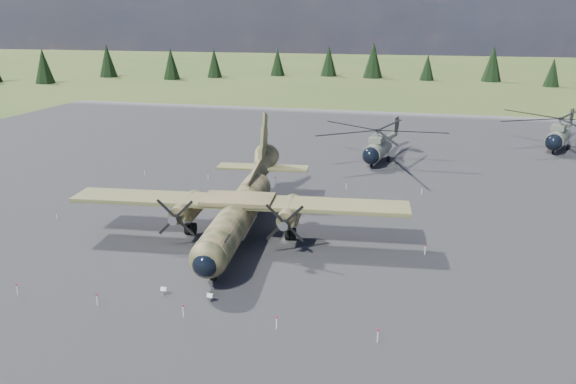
# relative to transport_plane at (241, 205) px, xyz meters

# --- Properties ---
(ground) EXTENTS (500.00, 500.00, 0.00)m
(ground) POSITION_rel_transport_plane_xyz_m (-1.13, -0.60, -2.66)
(ground) COLOR #525B28
(ground) RESTS_ON ground
(apron) EXTENTS (120.00, 120.00, 0.04)m
(apron) POSITION_rel_transport_plane_xyz_m (-1.13, 9.40, -2.66)
(apron) COLOR #58575C
(apron) RESTS_ON ground
(transport_plane) EXTENTS (28.15, 25.46, 9.26)m
(transport_plane) POSITION_rel_transport_plane_xyz_m (0.00, 0.00, 0.00)
(transport_plane) COLOR #2E361D
(transport_plane) RESTS_ON ground
(helicopter_near) EXTENTS (19.80, 21.56, 4.42)m
(helicopter_near) POSITION_rel_transport_plane_xyz_m (9.05, 28.05, 0.48)
(helicopter_near) COLOR slate
(helicopter_near) RESTS_ON ground
(helicopter_mid) EXTENTS (23.35, 23.38, 4.67)m
(helicopter_mid) POSITION_rel_transport_plane_xyz_m (32.97, 41.28, 0.65)
(helicopter_mid) COLOR slate
(helicopter_mid) RESTS_ON ground
(info_placard_left) EXTENTS (0.40, 0.17, 0.63)m
(info_placard_left) POSITION_rel_transport_plane_xyz_m (-1.59, -11.77, -2.24)
(info_placard_left) COLOR gray
(info_placard_left) RESTS_ON ground
(info_placard_right) EXTENTS (0.42, 0.21, 0.64)m
(info_placard_right) POSITION_rel_transport_plane_xyz_m (1.77, -11.90, -2.24)
(info_placard_right) COLOR gray
(info_placard_right) RESTS_ON ground
(barrier_fence) EXTENTS (33.12, 29.62, 0.85)m
(barrier_fence) POSITION_rel_transport_plane_xyz_m (-1.59, -0.68, -2.15)
(barrier_fence) COLOR white
(barrier_fence) RESTS_ON ground
(treeline) EXTENTS (286.18, 286.82, 10.95)m
(treeline) POSITION_rel_transport_plane_xyz_m (-1.54, 5.37, 2.06)
(treeline) COLOR black
(treeline) RESTS_ON ground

